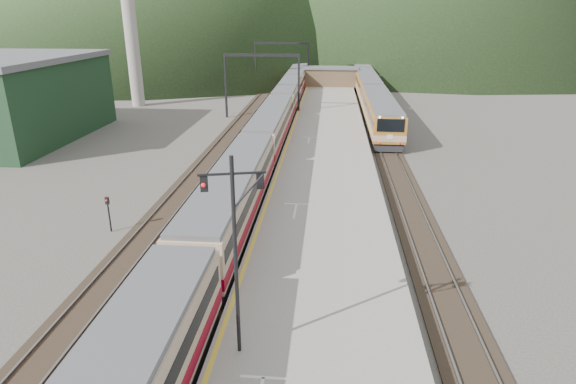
# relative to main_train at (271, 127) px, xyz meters

# --- Properties ---
(track_main) EXTENTS (2.60, 200.00, 0.23)m
(track_main) POSITION_rel_main_train_xyz_m (0.00, -1.14, -1.89)
(track_main) COLOR black
(track_main) RESTS_ON ground
(track_far) EXTENTS (2.60, 200.00, 0.23)m
(track_far) POSITION_rel_main_train_xyz_m (-5.00, -1.14, -1.89)
(track_far) COLOR black
(track_far) RESTS_ON ground
(track_second) EXTENTS (2.60, 200.00, 0.23)m
(track_second) POSITION_rel_main_train_xyz_m (11.50, -1.14, -1.89)
(track_second) COLOR black
(track_second) RESTS_ON ground
(platform) EXTENTS (8.00, 100.00, 1.00)m
(platform) POSITION_rel_main_train_xyz_m (5.60, -3.14, -1.46)
(platform) COLOR gray
(platform) RESTS_ON ground
(gantry_near) EXTENTS (9.55, 0.25, 8.00)m
(gantry_near) POSITION_rel_main_train_xyz_m (-2.85, 13.86, 3.62)
(gantry_near) COLOR black
(gantry_near) RESTS_ON ground
(gantry_far) EXTENTS (9.55, 0.25, 8.00)m
(gantry_far) POSITION_rel_main_train_xyz_m (-2.85, 38.86, 3.62)
(gantry_far) COLOR black
(gantry_far) RESTS_ON ground
(warehouse) EXTENTS (14.50, 20.50, 8.60)m
(warehouse) POSITION_rel_main_train_xyz_m (-28.00, 0.86, 2.36)
(warehouse) COLOR black
(warehouse) RESTS_ON ground
(station_shed) EXTENTS (9.40, 4.40, 3.10)m
(station_shed) POSITION_rel_main_train_xyz_m (5.60, 36.86, 0.61)
(station_shed) COLOR brown
(station_shed) RESTS_ON platform
(main_train) EXTENTS (2.84, 97.34, 3.46)m
(main_train) POSITION_rel_main_train_xyz_m (0.00, 0.00, 0.00)
(main_train) COLOR tan
(main_train) RESTS_ON track_main
(second_train) EXTENTS (3.10, 63.56, 3.79)m
(second_train) POSITION_rel_main_train_xyz_m (11.50, 29.73, 0.16)
(second_train) COLOR #A56925
(second_train) RESTS_ON track_second
(signal_mast) EXTENTS (2.15, 0.66, 7.48)m
(signal_mast) POSITION_rel_main_train_xyz_m (2.73, -32.60, 3.58)
(signal_mast) COLOR black
(signal_mast) RESTS_ON platform
(short_signal_b) EXTENTS (0.23, 0.17, 2.27)m
(short_signal_b) POSITION_rel_main_train_xyz_m (-2.35, -5.17, -0.50)
(short_signal_b) COLOR black
(short_signal_b) RESTS_ON ground
(short_signal_c) EXTENTS (0.23, 0.18, 2.27)m
(short_signal_c) POSITION_rel_main_train_xyz_m (-7.48, -21.02, -0.50)
(short_signal_c) COLOR black
(short_signal_c) RESTS_ON ground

